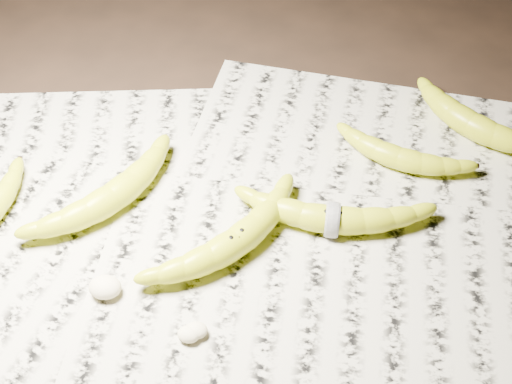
# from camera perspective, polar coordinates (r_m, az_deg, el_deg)

# --- Properties ---
(ground) EXTENTS (3.00, 3.00, 0.00)m
(ground) POSITION_cam_1_polar(r_m,az_deg,el_deg) (0.95, -1.43, -2.54)
(ground) COLOR black
(ground) RESTS_ON ground
(newspaper_patch) EXTENTS (0.90, 0.70, 0.01)m
(newspaper_patch) POSITION_cam_1_polar(r_m,az_deg,el_deg) (0.94, -2.04, -2.92)
(newspaper_patch) COLOR beige
(newspaper_patch) RESTS_ON ground
(banana_left_b) EXTENTS (0.18, 0.21, 0.04)m
(banana_left_b) POSITION_cam_1_polar(r_m,az_deg,el_deg) (0.97, -11.47, -0.28)
(banana_left_b) COLOR #CBD11A
(banana_left_b) RESTS_ON newspaper_patch
(banana_center) EXTENTS (0.20, 0.21, 0.04)m
(banana_center) POSITION_cam_1_polar(r_m,az_deg,el_deg) (0.90, -1.64, -3.89)
(banana_center) COLOR #CBD11A
(banana_center) RESTS_ON newspaper_patch
(banana_taped) EXTENTS (0.23, 0.07, 0.04)m
(banana_taped) POSITION_cam_1_polar(r_m,az_deg,el_deg) (0.93, 6.13, -2.07)
(banana_taped) COLOR #CBD11A
(banana_taped) RESTS_ON newspaper_patch
(banana_upper_a) EXTENTS (0.18, 0.11, 0.03)m
(banana_upper_a) POSITION_cam_1_polar(r_m,az_deg,el_deg) (1.02, 11.39, 2.83)
(banana_upper_a) COLOR #CBD11A
(banana_upper_a) RESTS_ON newspaper_patch
(banana_upper_b) EXTENTS (0.19, 0.17, 0.04)m
(banana_upper_b) POSITION_cam_1_polar(r_m,az_deg,el_deg) (1.10, 16.91, 5.32)
(banana_upper_b) COLOR #CBD11A
(banana_upper_b) RESTS_ON newspaper_patch
(measuring_tape) EXTENTS (0.01, 0.05, 0.05)m
(measuring_tape) POSITION_cam_1_polar(r_m,az_deg,el_deg) (0.93, 6.13, -2.07)
(measuring_tape) COLOR white
(measuring_tape) RESTS_ON newspaper_patch
(flesh_chunk_a) EXTENTS (0.04, 0.03, 0.02)m
(flesh_chunk_a) POSITION_cam_1_polar(r_m,az_deg,el_deg) (0.89, -12.02, -7.31)
(flesh_chunk_a) COLOR beige
(flesh_chunk_a) RESTS_ON newspaper_patch
(flesh_chunk_b) EXTENTS (0.03, 0.02, 0.02)m
(flesh_chunk_b) POSITION_cam_1_polar(r_m,az_deg,el_deg) (0.84, -5.41, -11.12)
(flesh_chunk_b) COLOR beige
(flesh_chunk_b) RESTS_ON newspaper_patch
(flesh_chunk_c) EXTENTS (0.03, 0.02, 0.02)m
(flesh_chunk_c) POSITION_cam_1_polar(r_m,az_deg,el_deg) (0.84, -4.81, -10.83)
(flesh_chunk_c) COLOR beige
(flesh_chunk_c) RESTS_ON newspaper_patch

